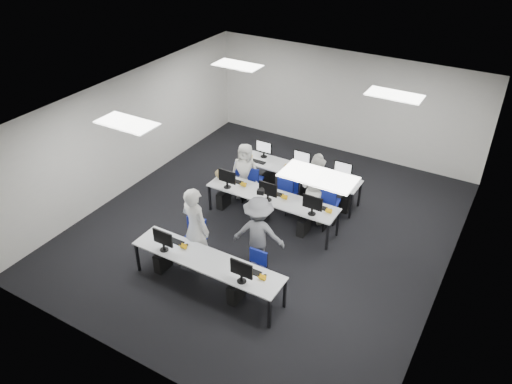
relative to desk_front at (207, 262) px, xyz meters
The scene contains 23 objects.
room 2.54m from the desk_front, 90.00° to the left, with size 9.00×9.02×3.00m.
ceiling_panels 3.33m from the desk_front, 90.00° to the left, with size 5.20×4.60×0.02m.
desk_front is the anchor object (origin of this frame).
desk_mid 2.60m from the desk_front, 90.00° to the left, with size 3.20×0.70×0.73m.
desk_back 4.00m from the desk_front, 90.00° to the left, with size 3.20×0.70×0.73m.
equipment_front 0.38m from the desk_front, behind, with size 2.51×0.41×1.19m.
equipment_mid 2.61m from the desk_front, 94.24° to the left, with size 2.91×0.41×1.19m.
equipment_back 4.04m from the desk_front, 87.27° to the left, with size 2.91×0.41×1.19m.
chair_0 1.06m from the desk_front, 141.95° to the left, with size 0.54×0.58×0.94m.
chair_1 1.01m from the desk_front, 31.58° to the left, with size 0.41×0.44×0.82m.
chair_2 3.42m from the desk_front, 111.42° to the left, with size 0.48×0.51×0.88m.
chair_3 3.30m from the desk_front, 88.74° to the left, with size 0.53×0.55×0.83m.
chair_4 3.31m from the desk_front, 71.47° to the left, with size 0.48×0.51×0.89m.
chair_5 3.58m from the desk_front, 105.86° to the left, with size 0.51×0.55×0.88m.
chair_6 3.44m from the desk_front, 89.80° to the left, with size 0.48×0.51×0.87m.
chair_7 3.60m from the desk_front, 71.94° to the left, with size 0.49×0.53×0.93m.
handbag 3.06m from the desk_front, 118.36° to the left, with size 0.31×0.20×0.26m, color olive.
student_0 0.83m from the desk_front, 140.90° to the left, with size 0.68×0.45×1.88m, color white.
student_1 3.38m from the desk_front, 76.65° to the left, with size 0.80×0.63×1.65m, color white.
student_2 3.45m from the desk_front, 108.88° to the left, with size 0.72×0.47×1.48m, color white.
student_3 3.47m from the desk_front, 77.46° to the left, with size 0.99×0.41×1.69m, color white.
photographer 1.23m from the desk_front, 65.28° to the left, with size 1.08×0.62×1.67m, color slate.
dslr_camera 1.71m from the desk_front, 70.27° to the left, with size 0.14×0.18×0.10m, color black.
Camera 1 is at (4.55, -8.32, 6.99)m, focal length 35.00 mm.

